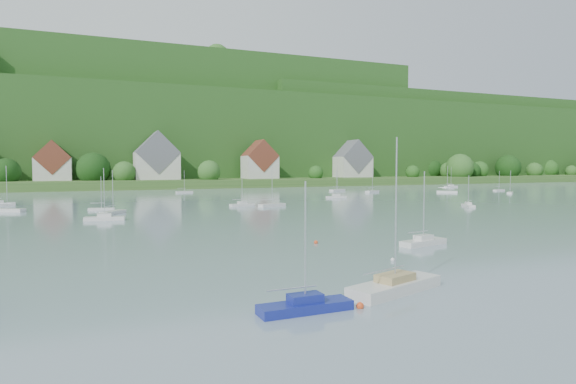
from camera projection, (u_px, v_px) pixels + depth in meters
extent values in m
cube|color=#2E5620|center=(140.00, 183.00, 189.92)|extent=(600.00, 60.00, 3.00)
cube|color=#204415|center=(126.00, 143.00, 258.16)|extent=(620.00, 160.00, 40.00)
cube|color=#204415|center=(146.00, 128.00, 256.88)|extent=(240.00, 130.00, 60.00)
cube|color=#204415|center=(399.00, 143.00, 300.21)|extent=(200.00, 110.00, 48.00)
sphere|color=#1F4F17|center=(549.00, 169.00, 269.36)|extent=(10.24, 10.24, 10.24)
sphere|color=#2C5A21|center=(460.00, 168.00, 224.95)|extent=(12.88, 12.88, 12.88)
sphere|color=black|center=(431.00, 169.00, 240.54)|extent=(10.46, 10.46, 10.46)
sphere|color=#1F4F17|center=(413.00, 172.00, 220.65)|extent=(6.45, 6.45, 6.45)
sphere|color=#2C5A21|center=(571.00, 171.00, 266.83)|extent=(6.37, 6.37, 6.37)
sphere|color=black|center=(457.00, 169.00, 241.70)|extent=(10.68, 10.68, 10.68)
sphere|color=black|center=(508.00, 167.00, 244.47)|extent=(12.85, 12.85, 12.85)
sphere|color=#2C5A21|center=(124.00, 173.00, 172.22)|extent=(8.19, 8.19, 8.19)
sphere|color=#2C5A21|center=(465.00, 169.00, 239.07)|extent=(10.50, 10.50, 10.50)
sphere|color=black|center=(472.00, 171.00, 233.05)|extent=(8.05, 8.05, 8.05)
sphere|color=#2C5A21|center=(259.00, 168.00, 200.05)|extent=(12.16, 12.16, 12.16)
sphere|color=#2C5A21|center=(209.00, 172.00, 179.85)|extent=(8.73, 8.73, 8.73)
sphere|color=black|center=(6.00, 172.00, 159.98)|extent=(9.32, 9.32, 9.32)
sphere|color=#1F4F17|center=(535.00, 170.00, 253.65)|extent=(7.74, 7.74, 7.74)
sphere|color=#1F4F17|center=(479.00, 170.00, 237.11)|extent=(8.84, 8.84, 8.84)
sphere|color=#1F4F17|center=(316.00, 173.00, 198.51)|extent=(6.24, 6.24, 6.24)
sphere|color=black|center=(347.00, 171.00, 218.53)|extent=(8.16, 8.16, 8.16)
sphere|color=#2C5A21|center=(448.00, 171.00, 237.45)|extent=(8.09, 8.09, 8.09)
sphere|color=#2C5A21|center=(534.00, 170.00, 252.65)|extent=(8.14, 8.14, 8.14)
sphere|color=black|center=(93.00, 169.00, 170.57)|extent=(11.92, 11.92, 11.92)
sphere|color=#1F4F17|center=(207.00, 66.00, 252.43)|extent=(12.83, 12.83, 12.83)
sphere|color=#2C5A21|center=(33.00, 48.00, 210.51)|extent=(8.18, 8.18, 8.18)
sphere|color=#1F4F17|center=(126.00, 69.00, 260.62)|extent=(12.73, 12.73, 12.73)
sphere|color=#1F4F17|center=(292.00, 69.00, 259.38)|extent=(11.50, 11.50, 11.50)
sphere|color=#1F4F17|center=(235.00, 75.00, 278.79)|extent=(14.65, 14.65, 14.65)
sphere|color=#2C5A21|center=(217.00, 57.00, 230.41)|extent=(11.95, 11.95, 11.95)
sphere|color=#1F4F17|center=(356.00, 72.00, 267.56)|extent=(9.76, 9.76, 9.76)
sphere|color=#2C5A21|center=(24.00, 62.00, 237.45)|extent=(7.07, 7.07, 7.07)
sphere|color=black|center=(121.00, 56.00, 225.36)|extent=(8.21, 8.21, 8.21)
sphere|color=#2C5A21|center=(77.00, 61.00, 239.97)|extent=(12.24, 12.24, 12.24)
sphere|color=#2C5A21|center=(344.00, 73.00, 269.76)|extent=(9.00, 9.00, 9.00)
sphere|color=#1F4F17|center=(311.00, 76.00, 278.51)|extent=(8.03, 8.03, 8.03)
sphere|color=#2C5A21|center=(418.00, 103.00, 308.13)|extent=(9.52, 9.52, 9.52)
sphere|color=#2C5A21|center=(485.00, 108.00, 330.21)|extent=(9.12, 9.12, 9.12)
sphere|color=#2C5A21|center=(310.00, 95.00, 279.26)|extent=(14.97, 14.97, 14.97)
sphere|color=black|center=(429.00, 97.00, 275.36)|extent=(7.52, 7.52, 7.52)
sphere|color=#1F4F17|center=(276.00, 94.00, 268.70)|extent=(9.78, 9.78, 9.78)
sphere|color=#1F4F17|center=(342.00, 97.00, 283.20)|extent=(12.02, 12.02, 12.02)
sphere|color=black|center=(386.00, 95.00, 272.84)|extent=(11.57, 11.57, 11.57)
sphere|color=#1F4F17|center=(376.00, 89.00, 254.70)|extent=(12.65, 12.65, 12.65)
sphere|color=#2C5A21|center=(401.00, 94.00, 267.60)|extent=(8.28, 8.28, 8.28)
sphere|color=black|center=(401.00, 104.00, 310.38)|extent=(7.47, 7.47, 7.47)
sphere|color=#2C5A21|center=(316.00, 94.00, 268.52)|extent=(9.48, 9.48, 9.48)
sphere|color=black|center=(421.00, 116.00, 325.25)|extent=(8.43, 8.43, 8.43)
sphere|color=#1F4F17|center=(39.00, 94.00, 229.89)|extent=(12.01, 12.01, 12.01)
sphere|color=black|center=(439.00, 110.00, 297.89)|extent=(13.54, 13.54, 13.54)
sphere|color=black|center=(342.00, 106.00, 280.94)|extent=(15.08, 15.08, 15.08)
sphere|color=#2C5A21|center=(315.00, 108.00, 291.52)|extent=(15.99, 15.99, 15.99)
sphere|color=black|center=(118.00, 99.00, 252.91)|extent=(15.72, 15.72, 15.72)
sphere|color=#2C5A21|center=(427.00, 120.00, 364.14)|extent=(14.17, 14.17, 14.17)
sphere|color=#1F4F17|center=(148.00, 101.00, 254.52)|extent=(10.54, 10.54, 10.54)
sphere|color=black|center=(515.00, 111.00, 307.35)|extent=(14.14, 14.14, 14.14)
cube|color=beige|center=(53.00, 169.00, 168.08)|extent=(12.00, 9.00, 8.00)
cube|color=brown|center=(53.00, 157.00, 167.86)|extent=(12.00, 9.36, 12.00)
cube|color=beige|center=(157.00, 166.00, 180.36)|extent=(16.00, 11.00, 10.00)
cube|color=slate|center=(157.00, 153.00, 180.08)|extent=(16.00, 11.44, 16.00)
cube|color=beige|center=(260.00, 167.00, 193.70)|extent=(13.00, 10.00, 9.00)
cube|color=brown|center=(260.00, 156.00, 193.45)|extent=(13.00, 10.40, 13.00)
cube|color=beige|center=(353.00, 167.00, 214.45)|extent=(15.00, 10.00, 9.00)
cube|color=slate|center=(353.00, 157.00, 214.20)|extent=(15.00, 10.40, 15.00)
cube|color=navy|center=(305.00, 307.00, 27.64)|extent=(5.58, 1.66, 0.56)
cube|color=navy|center=(305.00, 298.00, 27.61)|extent=(1.96, 1.13, 0.50)
cylinder|color=silver|center=(305.00, 242.00, 27.43)|extent=(0.10, 0.10, 6.94)
cylinder|color=silver|center=(292.00, 288.00, 27.24)|extent=(3.05, 0.14, 0.08)
cube|color=silver|center=(395.00, 287.00, 31.88)|extent=(7.85, 4.43, 0.76)
cube|color=tan|center=(395.00, 277.00, 31.84)|extent=(2.98, 2.25, 0.50)
cylinder|color=silver|center=(396.00, 210.00, 31.59)|extent=(0.10, 0.10, 9.46)
cylinder|color=silver|center=(384.00, 270.00, 31.06)|extent=(3.97, 1.41, 0.08)
cube|color=silver|center=(423.00, 242.00, 50.70)|extent=(5.95, 2.87, 0.57)
cube|color=silver|center=(423.00, 237.00, 50.67)|extent=(2.21, 1.55, 0.50)
cylinder|color=silver|center=(424.00, 206.00, 50.48)|extent=(0.10, 0.10, 7.17)
cylinder|color=silver|center=(418.00, 232.00, 50.13)|extent=(3.09, 0.80, 0.08)
sphere|color=#D9471C|center=(360.00, 308.00, 28.39)|extent=(0.47, 0.47, 0.47)
sphere|color=silver|center=(393.00, 261.00, 42.29)|extent=(0.38, 0.38, 0.38)
sphere|color=#D9471C|center=(316.00, 243.00, 51.79)|extent=(0.43, 0.43, 0.43)
cube|color=silver|center=(451.00, 187.00, 181.66)|extent=(5.84, 2.17, 0.57)
cube|color=silver|center=(451.00, 185.00, 181.63)|extent=(2.10, 1.32, 0.50)
cylinder|color=silver|center=(451.00, 176.00, 181.44)|extent=(0.10, 0.10, 7.14)
cylinder|color=silver|center=(449.00, 183.00, 181.19)|extent=(3.13, 0.40, 0.08)
cube|color=silver|center=(272.00, 205.00, 97.68)|extent=(6.15, 3.47, 0.59)
cylinder|color=silver|center=(272.00, 185.00, 97.46)|extent=(0.10, 0.10, 7.42)
cylinder|color=silver|center=(269.00, 199.00, 97.03)|extent=(3.12, 1.12, 0.08)
cube|color=silver|center=(499.00, 190.00, 156.59)|extent=(4.93, 2.33, 0.48)
cylinder|color=silver|center=(499.00, 180.00, 156.41)|extent=(0.10, 0.10, 5.95)
cylinder|color=silver|center=(498.00, 187.00, 156.12)|extent=(2.57, 0.64, 0.08)
cube|color=silver|center=(337.00, 190.00, 155.00)|extent=(6.31, 4.01, 0.61)
cylinder|color=silver|center=(337.00, 177.00, 154.77)|extent=(0.10, 0.10, 7.67)
cylinder|color=silver|center=(336.00, 187.00, 154.28)|extent=(3.13, 1.41, 0.08)
cube|color=silver|center=(468.00, 206.00, 97.34)|extent=(3.06, 4.83, 0.47)
cube|color=silver|center=(468.00, 203.00, 97.31)|extent=(1.49, 1.87, 0.50)
cylinder|color=silver|center=(469.00, 190.00, 97.16)|extent=(0.10, 0.10, 5.86)
cylinder|color=silver|center=(470.00, 200.00, 96.57)|extent=(1.09, 2.40, 0.08)
cube|color=silver|center=(102.00, 209.00, 89.54)|extent=(4.80, 2.04, 0.46)
cylinder|color=silver|center=(101.00, 192.00, 89.37)|extent=(0.10, 0.10, 5.81)
cylinder|color=silver|center=(97.00, 203.00, 89.32)|extent=(2.53, 0.50, 0.08)
cube|color=silver|center=(113.00, 212.00, 82.78)|extent=(4.56, 5.43, 0.56)
cylinder|color=silver|center=(113.00, 190.00, 82.57)|extent=(0.10, 0.10, 6.98)
cylinder|color=silver|center=(110.00, 206.00, 81.90)|extent=(1.88, 2.52, 0.08)
cube|color=silver|center=(242.00, 205.00, 98.68)|extent=(5.29, 2.23, 0.51)
cube|color=silver|center=(242.00, 202.00, 98.66)|extent=(1.93, 1.28, 0.50)
cylinder|color=silver|center=(242.00, 188.00, 98.49)|extent=(0.10, 0.10, 6.41)
cylinder|color=silver|center=(239.00, 199.00, 98.22)|extent=(2.80, 0.53, 0.08)
cube|color=silver|center=(7.00, 210.00, 86.52)|extent=(6.17, 4.49, 0.61)
cylinder|color=silver|center=(7.00, 187.00, 86.29)|extent=(0.10, 0.10, 7.64)
cylinder|color=silver|center=(3.00, 203.00, 86.56)|extent=(2.97, 1.72, 0.08)
cube|color=silver|center=(105.00, 218.00, 73.28)|extent=(6.05, 2.61, 0.59)
cube|color=silver|center=(105.00, 215.00, 73.25)|extent=(2.21, 1.48, 0.50)
cylinder|color=silver|center=(104.00, 192.00, 73.06)|extent=(0.10, 0.10, 7.32)
cylinder|color=silver|center=(98.00, 211.00, 73.02)|extent=(3.19, 0.63, 0.08)
cube|color=silver|center=(372.00, 191.00, 148.11)|extent=(5.82, 3.92, 0.57)
cylinder|color=silver|center=(372.00, 179.00, 147.90)|extent=(0.10, 0.10, 7.12)
cylinder|color=silver|center=(371.00, 188.00, 147.41)|extent=(2.85, 1.44, 0.08)
cube|color=silver|center=(447.00, 192.00, 146.12)|extent=(5.42, 5.48, 0.60)
cylinder|color=silver|center=(447.00, 178.00, 145.90)|extent=(0.10, 0.10, 7.52)
cylinder|color=silver|center=(444.00, 188.00, 146.41)|extent=(2.37, 2.42, 0.08)
cube|color=silver|center=(336.00, 197.00, 122.76)|extent=(5.26, 1.72, 0.52)
cube|color=silver|center=(336.00, 195.00, 122.73)|extent=(1.87, 1.11, 0.50)
cylinder|color=silver|center=(336.00, 183.00, 122.57)|extent=(0.10, 0.10, 6.48)
cylinder|color=silver|center=(333.00, 193.00, 122.44)|extent=(2.85, 0.23, 0.08)
cube|color=silver|center=(510.00, 193.00, 142.31)|extent=(4.79, 4.19, 0.50)
cylinder|color=silver|center=(510.00, 181.00, 142.12)|extent=(0.10, 0.10, 6.25)
cylinder|color=silver|center=(510.00, 189.00, 141.59)|extent=(2.21, 1.77, 0.08)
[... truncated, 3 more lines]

